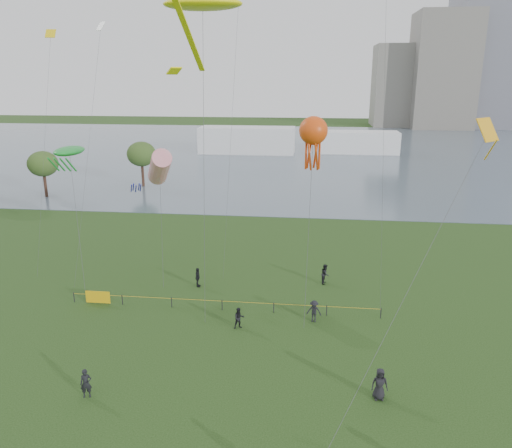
# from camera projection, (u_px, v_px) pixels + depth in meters

# --- Properties ---
(ground_plane) EXTENTS (400.00, 400.00, 0.00)m
(ground_plane) POSITION_uv_depth(u_px,v_px,m) (233.00, 428.00, 25.62)
(ground_plane) COLOR #193310
(lake) EXTENTS (400.00, 120.00, 0.08)m
(lake) POSITION_uv_depth(u_px,v_px,m) (299.00, 151.00, 120.82)
(lake) COLOR slate
(lake) RESTS_ON ground_plane
(building_mid) EXTENTS (20.00, 20.00, 38.00)m
(building_mid) POSITION_uv_depth(u_px,v_px,m) (442.00, 71.00, 169.32)
(building_mid) COLOR slate
(building_mid) RESTS_ON ground_plane
(building_low) EXTENTS (16.00, 18.00, 28.00)m
(building_low) POSITION_uv_depth(u_px,v_px,m) (396.00, 86.00, 178.02)
(building_low) COLOR slate
(building_low) RESTS_ON ground_plane
(pavilion_left) EXTENTS (22.00, 8.00, 6.00)m
(pavilion_left) POSITION_uv_depth(u_px,v_px,m) (247.00, 140.00, 116.55)
(pavilion_left) COLOR white
(pavilion_left) RESTS_ON ground_plane
(pavilion_right) EXTENTS (18.00, 7.00, 5.00)m
(pavilion_right) POSITION_uv_depth(u_px,v_px,m) (359.00, 142.00, 116.65)
(pavilion_right) COLOR white
(pavilion_right) RESTS_ON ground_plane
(trees) EXTENTS (25.76, 17.20, 9.13)m
(trees) POSITION_uv_depth(u_px,v_px,m) (36.00, 157.00, 73.76)
(trees) COLOR #331F17
(trees) RESTS_ON ground_plane
(fence) EXTENTS (24.07, 0.07, 1.05)m
(fence) POSITION_uv_depth(u_px,v_px,m) (145.00, 299.00, 39.07)
(fence) COLOR black
(fence) RESTS_ON ground_plane
(spectator_a) EXTENTS (0.95, 0.87, 1.57)m
(spectator_a) POSITION_uv_depth(u_px,v_px,m) (239.00, 318.00, 35.56)
(spectator_a) COLOR black
(spectator_a) RESTS_ON ground_plane
(spectator_b) EXTENTS (1.15, 0.75, 1.68)m
(spectator_b) POSITION_uv_depth(u_px,v_px,m) (314.00, 311.00, 36.49)
(spectator_b) COLOR black
(spectator_b) RESTS_ON ground_plane
(spectator_c) EXTENTS (0.46, 1.01, 1.70)m
(spectator_c) POSITION_uv_depth(u_px,v_px,m) (198.00, 277.00, 42.60)
(spectator_c) COLOR black
(spectator_c) RESTS_ON ground_plane
(spectator_d) EXTENTS (0.96, 0.67, 1.87)m
(spectator_d) POSITION_uv_depth(u_px,v_px,m) (380.00, 384.00, 27.70)
(spectator_d) COLOR black
(spectator_d) RESTS_ON ground_plane
(spectator_f) EXTENTS (0.73, 0.60, 1.72)m
(spectator_f) POSITION_uv_depth(u_px,v_px,m) (86.00, 383.00, 27.88)
(spectator_f) COLOR black
(spectator_f) RESTS_ON ground_plane
(spectator_g) EXTENTS (0.81, 0.96, 1.76)m
(spectator_g) POSITION_uv_depth(u_px,v_px,m) (325.00, 274.00, 43.26)
(spectator_g) COLOR black
(spectator_g) RESTS_ON ground_plane
(kite_stingray) EXTENTS (5.60, 10.23, 22.59)m
(kite_stingray) POSITION_uv_depth(u_px,v_px,m) (202.00, 5.00, 34.39)
(kite_stingray) COLOR #3F3F42
(kite_windsock) EXTENTS (4.19, 5.79, 11.63)m
(kite_windsock) POSITION_uv_depth(u_px,v_px,m) (159.00, 167.00, 43.20)
(kite_windsock) COLOR #3F3F42
(kite_creature) EXTENTS (5.87, 11.04, 11.18)m
(kite_creature) POSITION_uv_depth(u_px,v_px,m) (69.00, 151.00, 45.71)
(kite_creature) COLOR #3F3F42
(kite_octopus) EXTENTS (2.13, 6.39, 14.55)m
(kite_octopus) POSITION_uv_depth(u_px,v_px,m) (313.00, 132.00, 37.03)
(kite_octopus) COLOR #3F3F42
(kite_delta) EXTENTS (9.78, 11.43, 15.15)m
(kite_delta) POSITION_uv_depth(u_px,v_px,m) (481.00, 145.00, 27.34)
(kite_delta) COLOR #3F3F42
(small_kites) EXTENTS (38.56, 18.19, 14.10)m
(small_kites) POSITION_uv_depth(u_px,v_px,m) (198.00, 15.00, 38.36)
(small_kites) COLOR yellow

